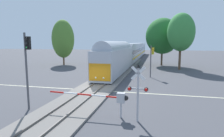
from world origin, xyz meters
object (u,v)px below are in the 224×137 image
at_px(oak_far_right, 181,32).
at_px(pine_left_background, 63,39).
at_px(crossing_signal_mast, 138,87).
at_px(commuter_train, 132,51).
at_px(crossing_gate_near, 111,98).
at_px(traffic_signal_far_side, 152,56).
at_px(traffic_signal_median, 27,59).
at_px(elm_centre_background, 162,36).

distance_m(oak_far_right, pine_left_background, 25.93).
relative_size(crossing_signal_mast, pine_left_background, 0.37).
distance_m(commuter_train, crossing_gate_near, 40.40).
distance_m(commuter_train, oak_far_right, 18.48).
bearing_deg(traffic_signal_far_side, crossing_gate_near, -98.17).
height_order(traffic_signal_median, pine_left_background, pine_left_background).
distance_m(crossing_signal_mast, elm_centre_background, 33.00).
relative_size(commuter_train, traffic_signal_far_side, 13.80).
distance_m(crossing_gate_near, traffic_signal_median, 7.19).
bearing_deg(crossing_gate_near, crossing_signal_mast, -12.60).
relative_size(traffic_signal_median, traffic_signal_far_side, 1.26).
height_order(crossing_gate_near, pine_left_background, pine_left_background).
bearing_deg(commuter_train, traffic_signal_median, -94.30).
bearing_deg(traffic_signal_far_side, crossing_signal_mast, -91.49).
bearing_deg(crossing_gate_near, traffic_signal_median, -179.69).
bearing_deg(oak_far_right, pine_left_background, 174.75).
height_order(commuter_train, oak_far_right, oak_far_right).
bearing_deg(traffic_signal_far_side, pine_left_background, 149.78).
distance_m(crossing_gate_near, oak_far_right, 27.75).
bearing_deg(crossing_gate_near, commuter_train, 95.19).
height_order(crossing_signal_mast, traffic_signal_far_side, traffic_signal_far_side).
relative_size(traffic_signal_far_side, elm_centre_background, 0.45).
bearing_deg(oak_far_right, commuter_train, 128.15).
bearing_deg(traffic_signal_median, crossing_signal_mast, -2.61).
height_order(crossing_signal_mast, oak_far_right, oak_far_right).
xyz_separation_m(crossing_gate_near, crossing_signal_mast, (1.92, -0.43, 0.98)).
bearing_deg(elm_centre_background, oak_far_right, -62.12).
xyz_separation_m(traffic_signal_far_side, elm_centre_background, (1.84, 15.82, 3.44)).
xyz_separation_m(oak_far_right, elm_centre_background, (-3.23, 6.11, -0.51)).
distance_m(oak_far_right, elm_centre_background, 6.94).
distance_m(commuter_train, pine_left_background, 19.12).
xyz_separation_m(crossing_gate_near, traffic_signal_far_side, (2.35, 16.40, 1.82)).
height_order(crossing_gate_near, traffic_signal_far_side, traffic_signal_far_side).
xyz_separation_m(crossing_signal_mast, traffic_signal_far_side, (0.44, 16.83, 0.85)).
xyz_separation_m(commuter_train, elm_centre_background, (7.85, -7.99, 3.93)).
relative_size(traffic_signal_far_side, pine_left_background, 0.46).
height_order(traffic_signal_far_side, oak_far_right, oak_far_right).
height_order(commuter_train, crossing_gate_near, commuter_train).
xyz_separation_m(crossing_gate_near, pine_left_background, (-18.37, 28.47, 4.66)).
xyz_separation_m(crossing_signal_mast, traffic_signal_median, (-8.60, 0.39, 1.67)).
distance_m(elm_centre_background, pine_left_background, 22.88).
relative_size(crossing_gate_near, traffic_signal_far_side, 1.26).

